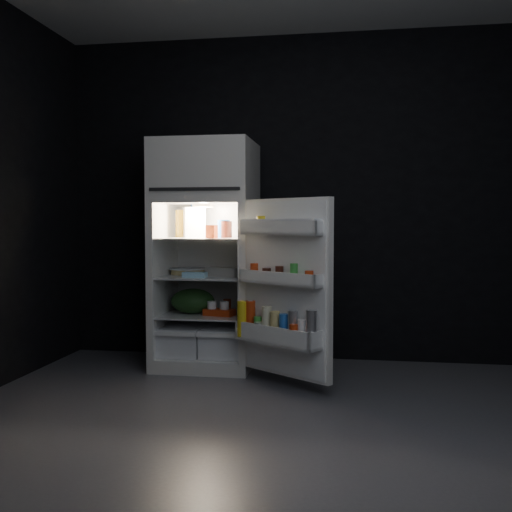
% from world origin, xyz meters
% --- Properties ---
extents(floor, '(4.00, 3.40, 0.00)m').
position_xyz_m(floor, '(0.00, 0.00, 0.00)').
color(floor, '#55555B').
rests_on(floor, ground).
extents(wall_back, '(4.00, 0.00, 2.70)m').
position_xyz_m(wall_back, '(0.00, 1.70, 1.35)').
color(wall_back, black).
rests_on(wall_back, ground).
extents(wall_front, '(4.00, 0.00, 2.70)m').
position_xyz_m(wall_front, '(0.00, -1.70, 1.35)').
color(wall_front, black).
rests_on(wall_front, ground).
extents(refrigerator, '(0.76, 0.71, 1.78)m').
position_xyz_m(refrigerator, '(-0.73, 1.32, 0.96)').
color(refrigerator, white).
rests_on(refrigerator, ground).
extents(fridge_door, '(0.70, 0.57, 1.22)m').
position_xyz_m(fridge_door, '(-0.05, 0.73, 0.68)').
color(fridge_door, white).
rests_on(fridge_door, ground).
extents(milk_jug, '(0.22, 0.22, 0.24)m').
position_xyz_m(milk_jug, '(-0.85, 1.37, 1.15)').
color(milk_jug, white).
rests_on(milk_jug, refrigerator).
extents(mayo_jar, '(0.10, 0.10, 0.14)m').
position_xyz_m(mayo_jar, '(-0.59, 1.31, 1.10)').
color(mayo_jar, '#2058B2').
rests_on(mayo_jar, refrigerator).
extents(jam_jar, '(0.11, 0.11, 0.13)m').
position_xyz_m(jam_jar, '(-0.56, 1.28, 1.09)').
color(jam_jar, black).
rests_on(jam_jar, refrigerator).
extents(amber_bottle, '(0.09, 0.09, 0.22)m').
position_xyz_m(amber_bottle, '(-0.96, 1.38, 1.14)').
color(amber_bottle, '#AB7B1B').
rests_on(amber_bottle, refrigerator).
extents(small_carton, '(0.09, 0.08, 0.10)m').
position_xyz_m(small_carton, '(-0.64, 1.12, 1.08)').
color(small_carton, '#EF511C').
rests_on(small_carton, refrigerator).
extents(egg_carton, '(0.31, 0.22, 0.07)m').
position_xyz_m(egg_carton, '(-0.57, 1.22, 0.76)').
color(egg_carton, '#9A968C').
rests_on(egg_carton, refrigerator).
extents(pie, '(0.29, 0.29, 0.04)m').
position_xyz_m(pie, '(-0.90, 1.38, 0.75)').
color(pie, tan).
rests_on(pie, refrigerator).
extents(flat_package, '(0.18, 0.10, 0.04)m').
position_xyz_m(flat_package, '(-0.77, 1.11, 0.75)').
color(flat_package, '#98D2EB').
rests_on(flat_package, refrigerator).
extents(wrapped_pkg, '(0.17, 0.16, 0.05)m').
position_xyz_m(wrapped_pkg, '(-0.49, 1.44, 0.75)').
color(wrapped_pkg, beige).
rests_on(wrapped_pkg, refrigerator).
extents(produce_bag, '(0.44, 0.41, 0.20)m').
position_xyz_m(produce_bag, '(-0.83, 1.25, 0.52)').
color(produce_bag, '#193815').
rests_on(produce_bag, refrigerator).
extents(yogurt_tray, '(0.25, 0.18, 0.05)m').
position_xyz_m(yogurt_tray, '(-0.60, 1.18, 0.45)').
color(yogurt_tray, '#B3320F').
rests_on(yogurt_tray, refrigerator).
extents(small_can_red, '(0.08, 0.08, 0.09)m').
position_xyz_m(small_can_red, '(-0.60, 1.47, 0.47)').
color(small_can_red, '#B3320F').
rests_on(small_can_red, refrigerator).
extents(small_can_silver, '(0.09, 0.09, 0.09)m').
position_xyz_m(small_can_silver, '(-0.46, 1.39, 0.47)').
color(small_can_silver, silver).
rests_on(small_can_silver, refrigerator).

